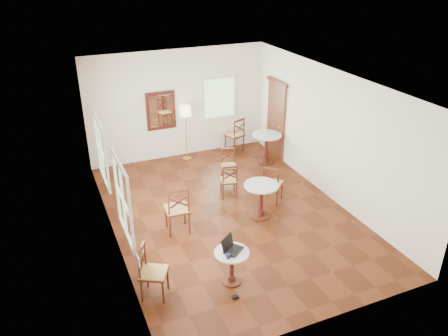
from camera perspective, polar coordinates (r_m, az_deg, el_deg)
name	(u,v)px	position (r m, az deg, el deg)	size (l,w,h in m)	color
ground	(229,214)	(9.95, 0.68, -5.88)	(7.00, 7.00, 0.00)	#50200D
room_shell	(222,131)	(9.31, -0.28, 4.80)	(5.02, 7.02, 3.01)	white
cafe_table_near	(232,264)	(7.86, 0.99, -12.15)	(0.61, 0.61, 0.64)	#4A1F12
cafe_table_mid	(261,197)	(9.64, 4.76, -3.73)	(0.75, 0.75, 0.80)	#4A1F12
cafe_table_back	(266,145)	(12.15, 5.46, 2.91)	(0.79, 0.79, 0.84)	#4A1F12
chair_near_a	(177,209)	(9.15, -6.02, -5.27)	(0.53, 0.53, 1.06)	#4A1F12
chair_near_b	(152,272)	(7.65, -9.18, -13.04)	(0.60, 0.60, 0.96)	#4A1F12
chair_mid_a	(229,180)	(10.44, 0.64, -1.58)	(0.47, 0.47, 0.85)	#4A1F12
chair_mid_b	(272,184)	(10.26, 6.21, -2.00)	(0.61, 0.61, 0.94)	#4A1F12
chair_back_a	(235,134)	(12.89, 1.44, 4.32)	(0.59, 0.59, 1.00)	#4A1F12
chair_back_b	(229,165)	(11.19, 0.59, 0.35)	(0.48, 0.48, 0.84)	#4A1F12
floor_lamp	(185,115)	(12.09, -4.97, 6.84)	(0.30, 0.30, 1.55)	#BF8C3F
laptop	(231,247)	(7.73, 0.88, -10.09)	(0.44, 0.42, 0.24)	black
mouse	(228,255)	(7.61, 0.55, -11.09)	(0.11, 0.07, 0.04)	black
navy_mug	(228,256)	(7.55, 0.56, -11.23)	(0.10, 0.07, 0.08)	#0F1834
water_glass	(225,248)	(7.73, 0.13, -10.18)	(0.06, 0.06, 0.10)	white
power_adapter	(235,297)	(7.79, 1.44, -16.22)	(0.11, 0.07, 0.04)	black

